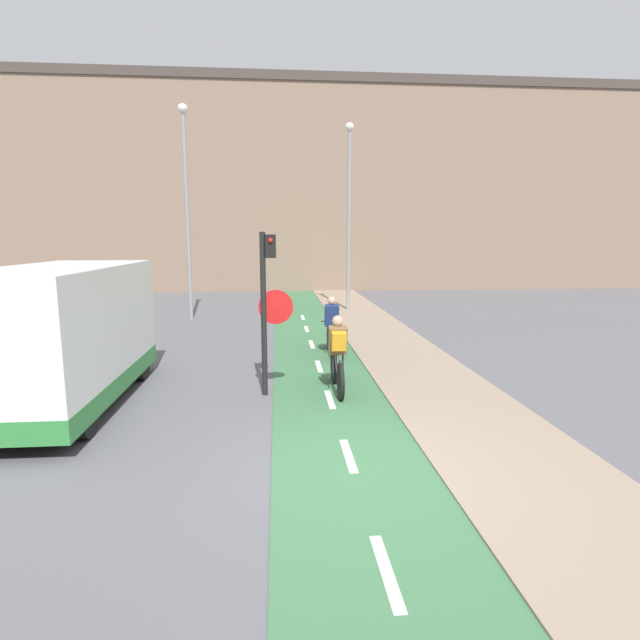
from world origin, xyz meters
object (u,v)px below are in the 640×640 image
Objects in this scene: street_lamp_sidewalk at (349,200)px; cyclist_far at (331,329)px; van at (64,338)px; traffic_light_pole at (268,296)px; cyclist_near at (337,357)px; street_lamp_far at (186,193)px.

street_lamp_sidewalk reaches higher than cyclist_far.
street_lamp_sidewalk is 1.54× the size of van.
traffic_light_pole is 1.85m from cyclist_near.
cyclist_far is 6.44m from van.
cyclist_near is 1.01× the size of cyclist_far.
street_lamp_far reaches higher than van.
cyclist_far is (0.23, 3.24, -0.05)m from cyclist_near.
traffic_light_pole is 3.78m from van.
traffic_light_pole is at bearing -72.08° from street_lamp_far.
street_lamp_far is 11.24m from cyclist_near.
street_lamp_far reaches higher than traffic_light_pole.
street_lamp_far is at bearing -163.97° from street_lamp_sidewalk.
traffic_light_pole is at bearing -177.43° from cyclist_near.
street_lamp_sidewalk is 4.17× the size of cyclist_far.
street_lamp_sidewalk is 13.99m from van.
street_lamp_far is at bearing 107.92° from traffic_light_pole.
street_lamp_far reaches higher than cyclist_near.
street_lamp_far is at bearing 126.80° from cyclist_far.
traffic_light_pole is 1.72× the size of cyclist_near.
van is (-6.89, -11.70, -3.36)m from street_lamp_sidewalk.
traffic_light_pole is 0.64× the size of van.
van is at bearing -120.50° from street_lamp_sidewalk.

